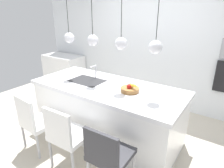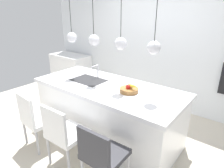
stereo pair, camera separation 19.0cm
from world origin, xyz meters
The scene contains 14 objects.
floor centered at (0.00, 0.00, 0.00)m, with size 6.60×6.60×0.00m, color beige.
back_wall centered at (0.00, 1.65, 1.30)m, with size 6.00×0.10×2.60m, color white.
kitchen_island centered at (0.00, 0.00, 0.45)m, with size 2.41×1.04×0.89m.
sink_basin centered at (-0.41, 0.00, 0.89)m, with size 0.56×0.40×0.02m, color #2D2D30.
faucet centered at (-0.41, 0.21, 1.04)m, with size 0.02×0.17×0.22m.
fruit_bowl centered at (0.41, 0.00, 0.94)m, with size 0.28×0.27×0.15m.
side_counter centered at (-2.40, 1.28, 0.42)m, with size 1.10×0.60×0.83m, color white.
chair_near centered at (-0.65, -0.89, 0.49)m, with size 0.48×0.47×0.89m.
chair_middle centered at (0.00, -0.89, 0.52)m, with size 0.47×0.47×0.91m.
chair_far centered at (0.65, -0.88, 0.51)m, with size 0.46×0.45×0.87m.
pendant_light_left centered at (-0.75, 0.00, 1.57)m, with size 0.17×0.17×0.77m.
pendant_light_center_left centered at (-0.25, 0.00, 1.57)m, with size 0.17×0.17×0.77m.
pendant_light_center_right centered at (0.25, 0.00, 1.57)m, with size 0.17×0.17×0.77m.
pendant_light_right centered at (0.75, 0.00, 1.57)m, with size 0.17×0.17×0.77m.
Camera 1 is at (1.67, -2.30, 2.01)m, focal length 31.39 mm.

